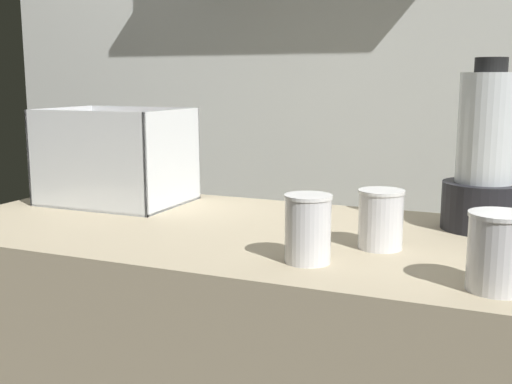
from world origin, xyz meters
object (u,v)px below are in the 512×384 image
(juice_cup_carrot_left, at_px, (381,222))
(juice_cup_beet_middle, at_px, (498,257))
(carrot_display_bin, at_px, (121,174))
(juice_cup_mango_far_left, at_px, (308,233))
(blender_pitcher, at_px, (485,164))

(juice_cup_carrot_left, distance_m, juice_cup_beet_middle, 0.27)
(carrot_display_bin, bearing_deg, juice_cup_carrot_left, -14.56)
(juice_cup_beet_middle, bearing_deg, juice_cup_mango_far_left, 174.33)
(blender_pitcher, distance_m, juice_cup_beet_middle, 0.42)
(carrot_display_bin, distance_m, juice_cup_mango_far_left, 0.69)
(juice_cup_mango_far_left, bearing_deg, carrot_display_bin, 152.04)
(carrot_display_bin, xyz_separation_m, juice_cup_mango_far_left, (0.61, -0.32, -0.02))
(carrot_display_bin, bearing_deg, blender_pitcher, 3.44)
(blender_pitcher, height_order, juice_cup_carrot_left, blender_pitcher)
(carrot_display_bin, distance_m, juice_cup_beet_middle, 0.98)
(juice_cup_mango_far_left, height_order, juice_cup_carrot_left, juice_cup_mango_far_left)
(carrot_display_bin, distance_m, blender_pitcher, 0.87)
(juice_cup_carrot_left, xyz_separation_m, juice_cup_beet_middle, (0.21, -0.17, 0.00))
(juice_cup_beet_middle, bearing_deg, juice_cup_carrot_left, 141.12)
(blender_pitcher, relative_size, juice_cup_carrot_left, 3.21)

